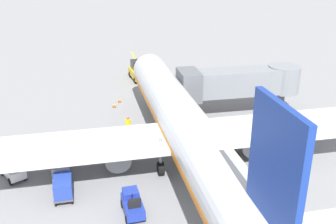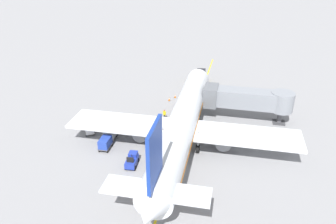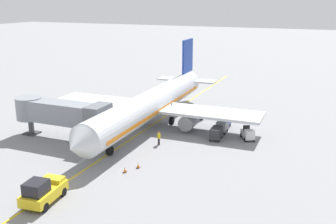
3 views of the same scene
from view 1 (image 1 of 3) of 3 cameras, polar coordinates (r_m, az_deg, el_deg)
name	(u,v)px [view 1 (image 1 of 3)]	position (r m, az deg, el deg)	size (l,w,h in m)	color
ground_plane	(188,166)	(32.25, 2.87, -7.82)	(400.00, 400.00, 0.00)	gray
gate_lead_in_line	(188,166)	(32.25, 2.87, -7.81)	(0.24, 80.00, 0.01)	gold
parked_airliner	(184,126)	(31.55, 2.37, -2.01)	(30.09, 37.25, 10.63)	silver
jet_bridge	(240,82)	(41.96, 10.32, 4.29)	(13.12, 3.50, 4.98)	gray
pushback_tractor	(139,71)	(53.56, -4.17, 5.90)	(2.69, 4.62, 2.40)	gold
baggage_tug_lead	(12,169)	(32.67, -21.60, -7.67)	(2.25, 2.77, 1.62)	silver
baggage_tug_trailing	(132,204)	(26.72, -5.16, -13.14)	(1.45, 2.58, 1.62)	#1E339E
baggage_cart_front	(62,152)	(33.50, -15.10, -5.57)	(1.35, 2.92, 1.58)	#4C4C51
baggage_cart_second_in_train	(61,170)	(30.90, -15.21, -8.07)	(1.35, 2.92, 1.58)	#4C4C51
baggage_cart_third_in_train	(63,187)	(28.86, -14.95, -10.39)	(1.35, 2.92, 1.58)	#4C4C51
ground_crew_wing_walker	(128,124)	(37.49, -5.79, -1.77)	(0.63, 0.50, 1.69)	#232328
safety_cone_nose_left	(120,100)	(45.69, -7.03, 1.79)	(0.36, 0.36, 0.59)	black
safety_cone_nose_right	(114,105)	(44.23, -7.81, 1.04)	(0.36, 0.36, 0.59)	black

